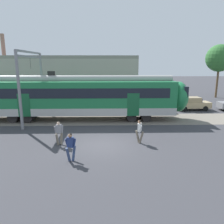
% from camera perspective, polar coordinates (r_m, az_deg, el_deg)
% --- Properties ---
extents(ground_plane, '(160.00, 160.00, 0.00)m').
position_cam_1_polar(ground_plane, '(15.08, -2.55, -8.59)').
color(ground_plane, '#38383D').
extents(pedestrian_grey, '(0.60, 0.62, 1.67)m').
position_cam_1_polar(pedestrian_grey, '(15.23, -13.67, -4.79)').
color(pedestrian_grey, '#6B6051').
rests_on(pedestrian_grey, ground).
extents(pedestrian_navy, '(0.66, 0.54, 1.67)m').
position_cam_1_polar(pedestrian_navy, '(12.59, -10.77, -8.50)').
color(pedestrian_navy, navy).
rests_on(pedestrian_navy, ground).
extents(pedestrian_white, '(0.60, 0.62, 1.67)m').
position_cam_1_polar(pedestrian_white, '(15.25, 7.22, -4.59)').
color(pedestrian_white, '#6B6051').
rests_on(pedestrian_white, ground).
extents(parked_car_tan, '(4.05, 1.86, 1.54)m').
position_cam_1_polar(parked_car_tan, '(27.62, 20.23, 2.10)').
color(parked_car_tan, tan).
rests_on(parked_car_tan, ground).
extents(catenary_gantry, '(0.24, 6.64, 6.53)m').
position_cam_1_polar(catenary_gantry, '(22.22, -20.31, 8.91)').
color(catenary_gantry, gray).
rests_on(catenary_gantry, ground).
extents(background_building, '(21.97, 5.00, 9.20)m').
position_cam_1_polar(background_building, '(31.07, -14.57, 8.08)').
color(background_building, gray).
rests_on(background_building, ground).
extents(street_tree_right, '(4.23, 4.23, 8.35)m').
position_cam_1_polar(street_tree_right, '(39.06, 26.29, 12.48)').
color(street_tree_right, brown).
rests_on(street_tree_right, ground).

